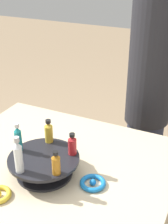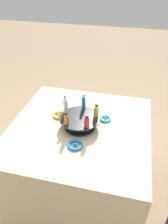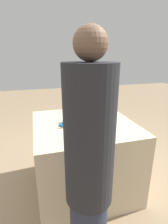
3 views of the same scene
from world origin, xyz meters
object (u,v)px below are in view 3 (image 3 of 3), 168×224
(ribbon_bow_gold, at_px, (86,115))
(person_figure, at_px, (89,177))
(bottle_teal, at_px, (94,108))
(ribbon_bow_teal, at_px, (100,126))
(bottle_clear, at_px, (84,105))
(ribbon_bow_blue, at_px, (64,124))
(bottle_red, at_px, (76,114))
(bottle_gold, at_px, (91,113))
(bottle_amber, at_px, (73,110))
(display_stand, at_px, (83,118))

(ribbon_bow_gold, height_order, person_figure, person_figure)
(bottle_teal, relative_size, ribbon_bow_teal, 1.43)
(bottle_clear, xyz_separation_m, ribbon_bow_blue, (0.13, -0.24, -0.14))
(bottle_clear, xyz_separation_m, ribbon_bow_gold, (-0.08, 0.05, -0.14))
(bottle_clear, bearing_deg, person_figure, -14.00)
(ribbon_bow_teal, bearing_deg, bottle_red, -114.13)
(bottle_gold, xyz_separation_m, ribbon_bow_teal, (0.06, 0.08, -0.12))
(bottle_amber, xyz_separation_m, ribbon_bow_teal, (0.23, 0.22, -0.12))
(bottle_amber, height_order, person_figure, person_figure)
(ribbon_bow_gold, bearing_deg, bottle_gold, -8.47)
(bottle_clear, relative_size, ribbon_bow_gold, 1.51)
(ribbon_bow_teal, distance_m, person_figure, 0.74)
(display_stand, xyz_separation_m, bottle_teal, (-0.00, 0.12, 0.09))
(ribbon_bow_teal, distance_m, ribbon_bow_gold, 0.36)
(ribbon_bow_teal, bearing_deg, ribbon_bow_gold, -174.07)
(bottle_clear, height_order, person_figure, person_figure)
(bottle_teal, xyz_separation_m, ribbon_bow_blue, (0.03, -0.32, -0.13))
(display_stand, distance_m, bottle_red, 0.14)
(bottle_amber, height_order, bottle_red, bottle_amber)
(bottle_clear, bearing_deg, ribbon_bow_blue, -60.69)
(bottle_teal, bearing_deg, bottle_amber, -106.04)
(bottle_teal, distance_m, bottle_red, 0.22)
(ribbon_bow_blue, bearing_deg, person_figure, 0.11)
(display_stand, relative_size, person_figure, 0.18)
(ribbon_bow_gold, bearing_deg, ribbon_bow_teal, 5.93)
(ribbon_bow_teal, bearing_deg, bottle_gold, -125.30)
(bottle_red, distance_m, ribbon_bow_blue, 0.17)
(display_stand, height_order, bottle_gold, bottle_gold)
(ribbon_bow_gold, bearing_deg, bottle_teal, 9.93)
(ribbon_bow_gold, bearing_deg, ribbon_bow_blue, -54.07)
(bottle_teal, xyz_separation_m, ribbon_bow_gold, (-0.18, -0.03, -0.13))
(display_stand, bearing_deg, bottle_teal, 91.96)
(bottle_teal, relative_size, ribbon_bow_gold, 1.26)
(bottle_amber, bearing_deg, bottle_teal, 73.96)
(bottle_teal, distance_m, ribbon_bow_teal, 0.21)
(bottle_teal, xyz_separation_m, person_figure, (0.84, -0.32, -0.12))
(bottle_clear, distance_m, person_figure, 0.98)
(bottle_red, bearing_deg, ribbon_bow_blue, -113.94)
(display_stand, distance_m, bottle_teal, 0.15)
(bottle_clear, bearing_deg, ribbon_bow_gold, 145.79)
(bottle_amber, distance_m, bottle_gold, 0.22)
(bottle_gold, relative_size, ribbon_bow_blue, 1.03)
(ribbon_bow_teal, bearing_deg, display_stand, -144.07)
(bottle_clear, bearing_deg, bottle_teal, 37.96)
(bottle_gold, bearing_deg, person_figure, -18.57)
(bottle_teal, bearing_deg, ribbon_bow_teal, 1.56)
(ribbon_bow_gold, bearing_deg, display_stand, -24.07)
(display_stand, bearing_deg, ribbon_bow_teal, 35.93)
(bottle_amber, bearing_deg, display_stand, 55.96)
(bottle_amber, bearing_deg, person_figure, -6.79)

